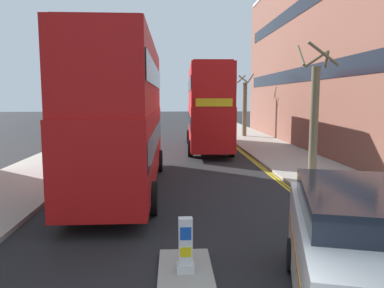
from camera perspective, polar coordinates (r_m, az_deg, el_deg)
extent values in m
cube|color=#ADA89E|center=(20.50, 16.24, -2.93)|extent=(4.00, 80.00, 0.14)
cube|color=#ADA89E|center=(20.35, -20.93, -3.20)|extent=(4.00, 80.00, 0.14)
cube|color=yellow|center=(18.02, 12.00, -4.39)|extent=(0.10, 56.00, 0.01)
cube|color=yellow|center=(17.98, 11.51, -4.40)|extent=(0.10, 56.00, 0.01)
cube|color=#ADA89E|center=(7.91, -1.00, -19.28)|extent=(1.10, 2.20, 0.10)
cube|color=silver|center=(7.86, -1.00, -18.43)|extent=(0.36, 0.28, 0.16)
cube|color=white|center=(7.63, -1.01, -14.68)|extent=(0.28, 0.20, 0.95)
cube|color=blue|center=(7.47, -0.98, -13.62)|extent=(0.22, 0.01, 0.26)
cube|color=yellow|center=(7.61, -0.98, -16.30)|extent=(0.22, 0.01, 0.20)
cube|color=red|center=(14.61, -10.42, -0.13)|extent=(2.54, 10.81, 2.60)
cube|color=red|center=(14.52, -10.66, 9.90)|extent=(2.49, 10.59, 2.50)
cube|color=black|center=(14.58, -10.45, 1.04)|extent=(2.56, 10.38, 0.84)
cube|color=black|center=(14.52, -10.67, 10.30)|extent=(2.55, 10.16, 0.80)
cube|color=yellow|center=(19.85, -8.59, 6.31)|extent=(2.00, 0.07, 0.44)
cube|color=maroon|center=(14.64, -10.78, 14.99)|extent=(2.28, 9.73, 0.10)
cylinder|color=black|center=(18.26, -12.93, -2.62)|extent=(0.30, 1.04, 1.04)
cylinder|color=black|center=(18.00, -5.06, -2.60)|extent=(0.30, 1.04, 1.04)
cylinder|color=black|center=(11.86, -18.39, -8.12)|extent=(0.30, 1.04, 1.04)
cylinder|color=black|center=(11.47, -6.11, -8.31)|extent=(0.30, 1.04, 1.04)
cube|color=red|center=(25.64, 2.40, 3.10)|extent=(2.83, 10.87, 2.60)
cube|color=red|center=(25.59, 2.43, 8.81)|extent=(2.77, 10.65, 2.50)
cube|color=black|center=(25.62, 2.40, 3.77)|extent=(2.84, 10.44, 0.84)
cube|color=black|center=(25.59, 2.43, 9.03)|extent=(2.83, 10.22, 0.80)
cube|color=yellow|center=(20.21, 3.41, 6.39)|extent=(2.00, 0.12, 0.44)
cube|color=maroon|center=(25.65, 2.44, 11.71)|extent=(2.54, 9.78, 0.10)
cylinder|color=black|center=(22.57, 6.10, -0.61)|extent=(0.33, 1.05, 1.04)
cylinder|color=black|center=(22.39, -0.26, -0.64)|extent=(0.33, 1.05, 1.04)
cylinder|color=black|center=(29.18, 4.41, 1.18)|extent=(0.33, 1.05, 1.04)
cylinder|color=black|center=(29.04, -0.50, 1.17)|extent=(0.33, 1.05, 1.04)
cube|color=white|center=(6.82, 23.90, -16.22)|extent=(3.08, 5.04, 1.50)
cube|color=black|center=(6.69, 24.00, -9.40)|extent=(2.46, 3.40, 0.76)
cube|color=orange|center=(6.80, 23.92, -15.84)|extent=(3.00, 4.68, 0.10)
cylinder|color=black|center=(8.27, 15.20, -16.13)|extent=(0.39, 0.71, 0.68)
cylinder|color=#6B6047|center=(17.05, 18.23, 3.27)|extent=(0.36, 0.36, 4.75)
cylinder|color=#6B6047|center=(17.13, 19.98, 12.13)|extent=(0.36, 0.87, 0.66)
cylinder|color=#6B6047|center=(17.54, 18.40, 12.17)|extent=(0.96, 0.35, 0.72)
cylinder|color=#6B6047|center=(16.95, 16.38, 12.94)|extent=(0.27, 1.38, 1.02)
cylinder|color=#6B6047|center=(16.51, 19.53, 12.97)|extent=(1.37, 0.15, 1.01)
cylinder|color=#6B6047|center=(33.30, 8.10, 5.28)|extent=(0.38, 0.38, 4.71)
cylinder|color=#6B6047|center=(33.57, 8.98, 9.92)|extent=(0.44, 1.08, 0.82)
cylinder|color=#6B6047|center=(33.65, 7.59, 9.88)|extent=(0.89, 0.67, 0.75)
cylinder|color=#6B6047|center=(32.94, 7.87, 9.87)|extent=(0.80, 0.62, 0.68)
cube|color=brown|center=(30.76, 24.13, 12.47)|extent=(10.00, 28.00, 13.44)
cube|color=black|center=(29.33, 15.18, 18.98)|extent=(0.04, 24.64, 1.00)
cube|color=black|center=(28.73, 14.87, 10.03)|extent=(0.04, 24.64, 1.00)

